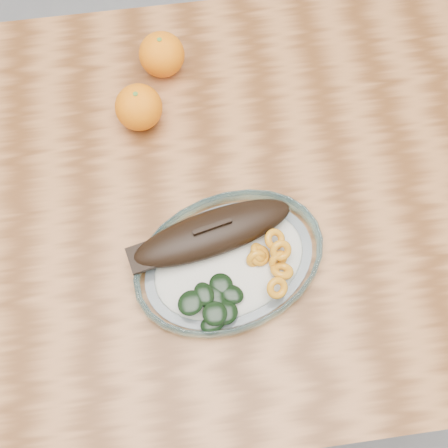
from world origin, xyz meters
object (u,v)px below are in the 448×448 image
Objects in this scene: dining_table at (157,224)px; plated_meal at (228,260)px; orange_left at (139,107)px; orange_right at (162,55)px.

plated_meal reaches higher than dining_table.
orange_left reaches higher than dining_table.
dining_table is 15.36× the size of orange_left.
dining_table is 1.83× the size of plated_meal.
orange_right is at bearing 79.67° from dining_table.
dining_table is at bearing 115.62° from plated_meal.
plated_meal is 0.38m from orange_right.
orange_right is (0.05, 0.25, 0.14)m from dining_table.
orange_right is at bearing 64.80° from orange_left.
dining_table is at bearing -100.33° from orange_right.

